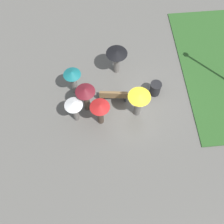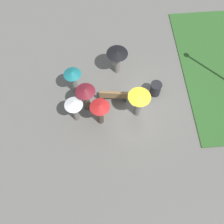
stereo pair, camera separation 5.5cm
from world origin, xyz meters
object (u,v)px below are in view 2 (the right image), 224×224
object	(u,v)px
crowd_person_teal	(73,77)
crowd_person_white	(74,107)
park_bench	(114,95)
crowd_person_red	(100,110)
crowd_person_yellow	(139,101)
crowd_person_maroon	(86,94)
crowd_person_black	(117,57)
trash_bin	(155,89)

from	to	relation	value
crowd_person_teal	crowd_person_white	world-z (taller)	crowd_person_teal
park_bench	crowd_person_red	xyz separation A→B (m)	(0.81, 1.29, 0.81)
park_bench	crowd_person_red	distance (m)	1.72
crowd_person_yellow	park_bench	bearing A→B (deg)	102.53
crowd_person_red	crowd_person_maroon	bearing A→B (deg)	27.68
crowd_person_black	park_bench	bearing A→B (deg)	-171.25
park_bench	crowd_person_teal	world-z (taller)	crowd_person_teal
crowd_person_red	park_bench	bearing A→B (deg)	-41.24
trash_bin	crowd_person_red	distance (m)	3.64
trash_bin	crowd_person_yellow	distance (m)	1.91
crowd_person_teal	crowd_person_maroon	world-z (taller)	crowd_person_maroon
crowd_person_white	crowd_person_maroon	world-z (taller)	crowd_person_maroon
park_bench	crowd_person_red	world-z (taller)	crowd_person_red
crowd_person_black	crowd_person_yellow	bearing A→B (deg)	-145.07
park_bench	crowd_person_yellow	bearing A→B (deg)	148.82
crowd_person_yellow	crowd_person_white	bearing A→B (deg)	141.64
crowd_person_maroon	park_bench	bearing A→B (deg)	-161.66
crowd_person_maroon	crowd_person_yellow	xyz separation A→B (m)	(-2.68, 0.56, -0.08)
crowd_person_white	crowd_person_yellow	world-z (taller)	crowd_person_yellow
crowd_person_white	crowd_person_maroon	distance (m)	0.89
crowd_person_yellow	crowd_person_black	bearing A→B (deg)	66.70
trash_bin	crowd_person_red	xyz separation A→B (m)	(3.19, 1.53, 0.83)
crowd_person_maroon	crowd_person_black	bearing A→B (deg)	-124.12
crowd_person_white	crowd_person_black	bearing A→B (deg)	-154.67
trash_bin	crowd_person_black	world-z (taller)	crowd_person_black
crowd_person_teal	crowd_person_maroon	size ratio (longest dim) A/B	0.92
trash_bin	crowd_person_yellow	world-z (taller)	crowd_person_yellow
trash_bin	crowd_person_white	bearing A→B (deg)	15.40
crowd_person_red	crowd_person_white	xyz separation A→B (m)	(1.30, -0.30, 0.02)
park_bench	crowd_person_white	xyz separation A→B (m)	(2.11, 0.99, 0.82)
crowd_person_red	crowd_person_maroon	distance (m)	1.13
crowd_person_black	crowd_person_maroon	world-z (taller)	crowd_person_maroon
crowd_person_red	crowd_person_yellow	bearing A→B (deg)	-89.30
crowd_person_teal	crowd_person_red	world-z (taller)	crowd_person_teal
crowd_person_maroon	crowd_person_yellow	size ratio (longest dim) A/B	1.02
crowd_person_white	crowd_person_teal	bearing A→B (deg)	-114.53
crowd_person_teal	crowd_person_yellow	bearing A→B (deg)	41.90
crowd_person_white	park_bench	bearing A→B (deg)	-179.84
crowd_person_white	trash_bin	bearing A→B (deg)	170.38
park_bench	crowd_person_maroon	size ratio (longest dim) A/B	0.82
crowd_person_red	crowd_person_maroon	world-z (taller)	crowd_person_maroon
crowd_person_white	crowd_person_black	distance (m)	3.88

